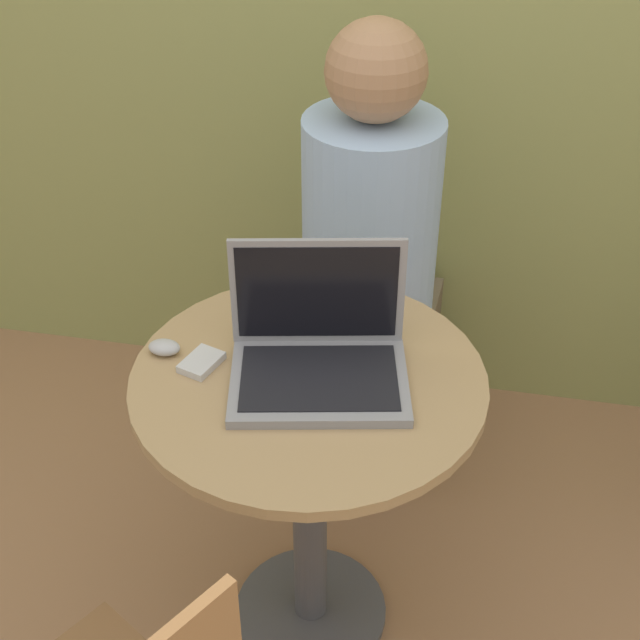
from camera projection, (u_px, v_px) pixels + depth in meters
name	position (u px, v px, depth m)	size (l,w,h in m)	color
ground_plane	(311.00, 612.00, 2.16)	(12.00, 12.00, 0.00)	#9E704C
round_table	(309.00, 447.00, 1.83)	(0.70, 0.70, 0.74)	#4C4C51
laptop	(319.00, 351.00, 1.70)	(0.38, 0.31, 0.25)	gray
cell_phone	(201.00, 362.00, 1.74)	(0.08, 0.10, 0.02)	silver
computer_mouse	(164.00, 347.00, 1.77)	(0.06, 0.04, 0.03)	#B2B2B7
person_seated	(371.00, 295.00, 2.30)	(0.34, 0.51, 1.27)	brown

